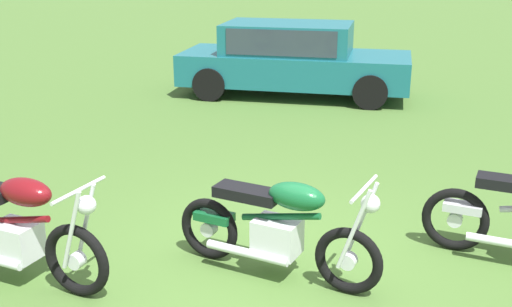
# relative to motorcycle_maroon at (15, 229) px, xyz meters

# --- Properties ---
(ground_plane) EXTENTS (120.00, 120.00, 0.00)m
(ground_plane) POSITION_rel_motorcycle_maroon_xyz_m (2.27, 0.30, -0.49)
(ground_plane) COLOR #476B2D
(motorcycle_maroon) EXTENTS (1.90, 1.00, 1.02)m
(motorcycle_maroon) POSITION_rel_motorcycle_maroon_xyz_m (0.00, 0.00, 0.00)
(motorcycle_maroon) COLOR black
(motorcycle_maroon) RESTS_ON ground
(motorcycle_green) EXTENTS (1.85, 1.08, 1.02)m
(motorcycle_green) POSITION_rel_motorcycle_maroon_xyz_m (2.29, 0.18, -0.02)
(motorcycle_green) COLOR black
(motorcycle_green) RESTS_ON ground
(car_teal) EXTENTS (4.68, 2.44, 1.43)m
(car_teal) POSITION_rel_motorcycle_maroon_xyz_m (2.46, 7.42, 0.31)
(car_teal) COLOR #19606B
(car_teal) RESTS_ON ground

